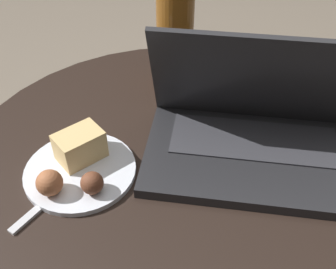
{
  "coord_description": "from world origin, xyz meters",
  "views": [
    {
      "loc": [
        0.05,
        -0.47,
        1.0
      ],
      "look_at": [
        -0.02,
        -0.02,
        0.61
      ],
      "focal_mm": 42.0,
      "sensor_mm": 36.0,
      "label": 1
    }
  ],
  "objects": [
    {
      "name": "fork",
      "position": [
        -0.16,
        -0.08,
        0.54
      ],
      "size": [
        0.1,
        0.19,
        0.0
      ],
      "color": "silver",
      "rests_on": "table"
    },
    {
      "name": "laptop",
      "position": [
        0.12,
        0.03,
        0.59
      ],
      "size": [
        0.36,
        0.22,
        0.21
      ],
      "color": "#232326",
      "rests_on": "table"
    },
    {
      "name": "snack_plate",
      "position": [
        -0.16,
        -0.06,
        0.56
      ],
      "size": [
        0.18,
        0.18,
        0.06
      ],
      "color": "silver",
      "rests_on": "table"
    },
    {
      "name": "table",
      "position": [
        0.0,
        0.0,
        0.42
      ],
      "size": [
        0.76,
        0.76,
        0.54
      ],
      "color": "#515156",
      "rests_on": "ground_plane"
    },
    {
      "name": "beer_glass",
      "position": [
        -0.04,
        0.21,
        0.66
      ],
      "size": [
        0.07,
        0.07,
        0.23
      ],
      "color": "brown",
      "rests_on": "table"
    }
  ]
}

